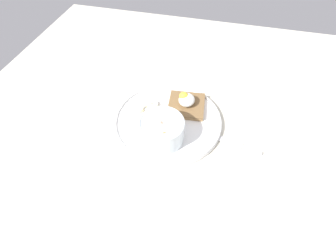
% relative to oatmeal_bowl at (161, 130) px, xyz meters
% --- Properties ---
extents(ground_plane, '(1.20, 1.20, 0.02)m').
position_rel_oatmeal_bowl_xyz_m(ground_plane, '(0.06, -0.00, -0.05)').
color(ground_plane, beige).
rests_on(ground_plane, ground).
extents(plate, '(0.29, 0.29, 0.02)m').
position_rel_oatmeal_bowl_xyz_m(plate, '(0.06, -0.00, -0.03)').
color(plate, white).
rests_on(plate, ground_plane).
extents(oatmeal_bowl, '(0.11, 0.11, 0.06)m').
position_rel_oatmeal_bowl_xyz_m(oatmeal_bowl, '(0.00, 0.00, 0.00)').
color(oatmeal_bowl, white).
rests_on(oatmeal_bowl, plate).
extents(toast_slice, '(0.11, 0.11, 0.01)m').
position_rel_oatmeal_bowl_xyz_m(toast_slice, '(0.12, -0.04, -0.03)').
color(toast_slice, brown).
rests_on(toast_slice, plate).
extents(poached_egg, '(0.05, 0.05, 0.04)m').
position_rel_oatmeal_bowl_xyz_m(poached_egg, '(0.13, -0.04, -0.00)').
color(poached_egg, white).
rests_on(poached_egg, toast_slice).
extents(banana_slice_front, '(0.04, 0.04, 0.01)m').
position_rel_oatmeal_bowl_xyz_m(banana_slice_front, '(0.08, 0.05, -0.03)').
color(banana_slice_front, '#FAE9C0').
rests_on(banana_slice_front, plate).
extents(banana_slice_left, '(0.04, 0.04, 0.01)m').
position_rel_oatmeal_bowl_xyz_m(banana_slice_left, '(0.11, 0.06, -0.03)').
color(banana_slice_left, beige).
rests_on(banana_slice_left, plate).
extents(banana_slice_back, '(0.03, 0.03, 0.02)m').
position_rel_oatmeal_bowl_xyz_m(banana_slice_back, '(0.08, 0.08, -0.03)').
color(banana_slice_back, beige).
rests_on(banana_slice_back, plate).
extents(knife, '(0.04, 0.12, 0.01)m').
position_rel_oatmeal_bowl_xyz_m(knife, '(0.03, -0.20, -0.04)').
color(knife, silver).
rests_on(knife, ground_plane).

